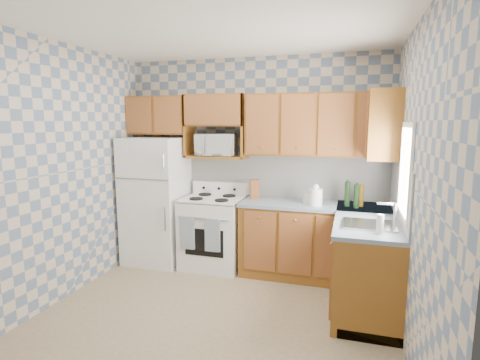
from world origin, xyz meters
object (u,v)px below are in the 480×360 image
microwave (217,145)px  electric_kettle (316,197)px  stove_body (213,233)px  refrigerator (156,200)px

microwave → electric_kettle: 1.45m
stove_body → electric_kettle: size_ratio=4.63×
refrigerator → microwave: (0.80, 0.19, 0.75)m
stove_body → microwave: bearing=90.5°
refrigerator → electric_kettle: refrigerator is taller
electric_kettle → microwave: bearing=169.7°
refrigerator → stove_body: (0.80, 0.03, -0.39)m
microwave → electric_kettle: microwave is taller
stove_body → microwave: microwave is taller
refrigerator → microwave: size_ratio=3.26×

